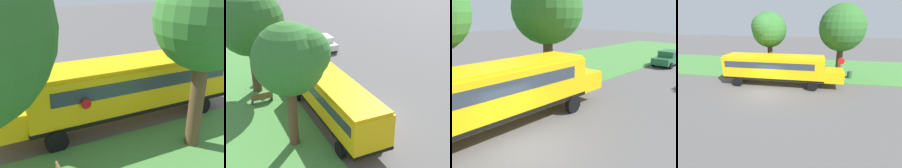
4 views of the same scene
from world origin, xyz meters
TOP-DOWN VIEW (x-y plane):
  - ground_plane at (0.00, 0.00)m, footprint 120.00×120.00m
  - grass_verge at (-10.00, 0.00)m, footprint 12.00×80.00m
  - school_bus at (-2.67, 0.51)m, footprint 2.84×12.42m
  - oak_tree_beside_bus at (-5.71, -1.19)m, footprint 4.24×4.06m
  - oak_tree_roadside_mid at (-6.25, 7.35)m, footprint 5.16×5.16m
  - stop_sign at (-4.60, 7.29)m, footprint 0.08×0.68m
  - park_bench at (-6.51, 4.98)m, footprint 1.62×0.57m
  - trash_bin at (-6.04, 8.54)m, footprint 0.56×0.56m

SIDE VIEW (x-z plane):
  - ground_plane at x=0.00m, z-range 0.00..0.00m
  - grass_verge at x=-10.00m, z-range 0.00..0.08m
  - trash_bin at x=-6.04m, z-range 0.00..0.90m
  - park_bench at x=-6.51m, z-range 0.01..0.93m
  - stop_sign at x=-4.60m, z-range 0.37..3.11m
  - school_bus at x=-2.67m, z-range 0.34..3.50m
  - oak_tree_beside_bus at x=-5.71m, z-range 1.79..9.36m
  - oak_tree_roadside_mid at x=-6.25m, z-range 1.60..9.95m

